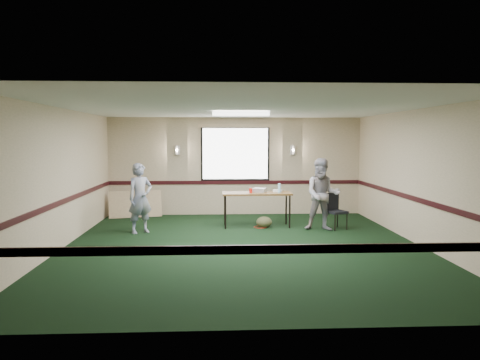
{
  "coord_description": "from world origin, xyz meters",
  "views": [
    {
      "loc": [
        -0.51,
        -8.98,
        2.1
      ],
      "look_at": [
        0.0,
        1.3,
        1.2
      ],
      "focal_mm": 35.0,
      "sensor_mm": 36.0,
      "label": 1
    }
  ],
  "objects_px": {
    "folding_table": "(257,195)",
    "person_left": "(140,198)",
    "person_right": "(322,195)",
    "projector": "(260,190)",
    "conference_chair": "(334,208)"
  },
  "relations": [
    {
      "from": "person_left",
      "to": "person_right",
      "type": "xyz_separation_m",
      "value": [
        4.14,
        0.09,
        0.05
      ]
    },
    {
      "from": "conference_chair",
      "to": "person_left",
      "type": "height_order",
      "value": "person_left"
    },
    {
      "from": "projector",
      "to": "person_left",
      "type": "bearing_deg",
      "value": -141.81
    },
    {
      "from": "projector",
      "to": "person_right",
      "type": "distance_m",
      "value": 1.53
    },
    {
      "from": "conference_chair",
      "to": "projector",
      "type": "bearing_deg",
      "value": 142.52
    },
    {
      "from": "projector",
      "to": "person_right",
      "type": "height_order",
      "value": "person_right"
    },
    {
      "from": "projector",
      "to": "person_left",
      "type": "xyz_separation_m",
      "value": [
        -2.75,
        -0.71,
        -0.09
      ]
    },
    {
      "from": "person_left",
      "to": "person_right",
      "type": "relative_size",
      "value": 0.94
    },
    {
      "from": "conference_chair",
      "to": "person_left",
      "type": "relative_size",
      "value": 0.53
    },
    {
      "from": "folding_table",
      "to": "person_right",
      "type": "bearing_deg",
      "value": -20.78
    },
    {
      "from": "folding_table",
      "to": "person_right",
      "type": "xyz_separation_m",
      "value": [
        1.47,
        -0.54,
        0.07
      ]
    },
    {
      "from": "folding_table",
      "to": "projector",
      "type": "height_order",
      "value": "projector"
    },
    {
      "from": "folding_table",
      "to": "person_left",
      "type": "height_order",
      "value": "person_left"
    },
    {
      "from": "folding_table",
      "to": "person_left",
      "type": "distance_m",
      "value": 2.74
    },
    {
      "from": "folding_table",
      "to": "projector",
      "type": "bearing_deg",
      "value": 44.76
    }
  ]
}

